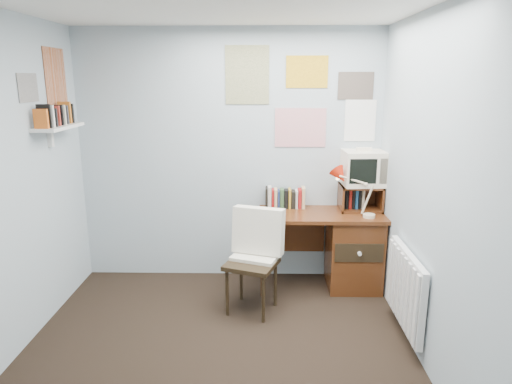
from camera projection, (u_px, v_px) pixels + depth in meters
ground at (213, 378)px, 3.16m from camera, size 3.50×3.50×0.00m
back_wall at (230, 158)px, 4.56m from camera, size 3.00×0.02×2.50m
right_wall at (449, 206)px, 2.83m from camera, size 0.02×3.50×2.50m
desk at (348, 247)px, 4.48m from camera, size 1.20×0.55×0.76m
desk_chair at (252, 264)px, 3.99m from camera, size 0.57×0.56×0.89m
desk_lamp at (370, 196)px, 4.20m from camera, size 0.34×0.31×0.41m
tv_riser at (360, 197)px, 4.47m from camera, size 0.40×0.30×0.25m
crt_tv at (363, 166)px, 4.41m from camera, size 0.41×0.38×0.37m
book_row at (295, 197)px, 4.55m from camera, size 0.60×0.14×0.22m
radiator at (406, 289)px, 3.57m from camera, size 0.09×0.80×0.60m
wall_shelf at (59, 127)px, 3.86m from camera, size 0.20×0.62×0.24m
posters_back at (301, 96)px, 4.39m from camera, size 1.20×0.01×0.90m
posters_left at (42, 81)px, 3.77m from camera, size 0.01×0.70×0.60m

